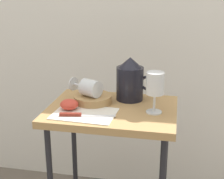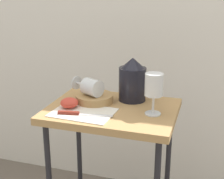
% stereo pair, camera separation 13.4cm
% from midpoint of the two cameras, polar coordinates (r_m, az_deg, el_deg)
% --- Properties ---
extents(curtain_drape, '(2.40, 0.03, 2.14)m').
position_cam_midpoint_polar(curtain_drape, '(1.84, 7.63, 13.09)').
color(curtain_drape, silver).
rests_on(curtain_drape, ground_plane).
extents(table, '(0.53, 0.40, 0.73)m').
position_cam_midpoint_polar(table, '(1.41, 2.75, -6.55)').
color(table, '#AD8451').
rests_on(table, ground_plane).
extents(linen_napkin, '(0.25, 0.19, 0.00)m').
position_cam_midpoint_polar(linen_napkin, '(1.32, -2.14, -4.07)').
color(linen_napkin, silver).
rests_on(linen_napkin, table).
extents(basket_tray, '(0.16, 0.16, 0.03)m').
position_cam_midpoint_polar(basket_tray, '(1.43, -0.40, -1.59)').
color(basket_tray, '#AD8451').
rests_on(basket_tray, table).
extents(pitcher, '(0.17, 0.12, 0.19)m').
position_cam_midpoint_polar(pitcher, '(1.44, 6.27, 1.05)').
color(pitcher, black).
rests_on(pitcher, table).
extents(wine_glass_upright, '(0.07, 0.07, 0.17)m').
position_cam_midpoint_polar(wine_glass_upright, '(1.29, 10.26, 0.38)').
color(wine_glass_upright, silver).
rests_on(wine_glass_upright, table).
extents(wine_glass_tipped_near, '(0.16, 0.12, 0.07)m').
position_cam_midpoint_polar(wine_glass_tipped_near, '(1.40, -0.87, 0.36)').
color(wine_glass_tipped_near, silver).
rests_on(wine_glass_tipped_near, basket_tray).
extents(apple_half_left, '(0.07, 0.07, 0.04)m').
position_cam_midpoint_polar(apple_half_left, '(1.36, -4.61, -2.37)').
color(apple_half_left, '#CC3D2D').
rests_on(apple_half_left, linen_napkin).
extents(knife, '(0.22, 0.05, 0.01)m').
position_cam_midpoint_polar(knife, '(1.29, -3.14, -4.25)').
color(knife, silver).
rests_on(knife, linen_napkin).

